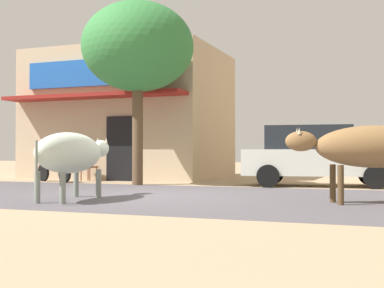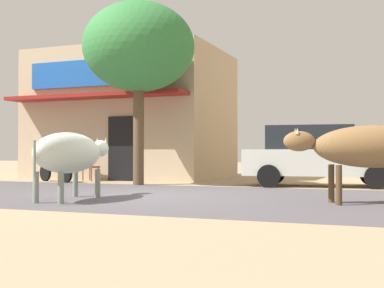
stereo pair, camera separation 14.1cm
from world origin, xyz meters
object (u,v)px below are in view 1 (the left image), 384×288
Objects in this scene: cow_far_dark at (373,147)px; cafe_chair_near_tree at (87,165)px; parked_hatchback_car at (317,155)px; parked_motorcycle at (54,167)px; cow_near_brown at (71,153)px; roadside_tree at (138,48)px.

cafe_chair_near_tree is (-8.91, 4.74, -0.49)m from cow_far_dark.
parked_hatchback_car is 7.31m from cafe_chair_near_tree.
cow_near_brown reaches higher than parked_motorcycle.
parked_hatchback_car is (4.82, 1.21, -3.06)m from roadside_tree.
parked_motorcycle reaches higher than cafe_chair_near_tree.
cow_far_dark is (9.55, -3.86, 0.55)m from parked_motorcycle.
cafe_chair_near_tree is (-7.30, 0.10, -0.33)m from parked_hatchback_car.
roadside_tree is 5.84m from parked_hatchback_car.
cow_near_brown is at bearing -166.59° from cow_far_dark.
roadside_tree reaches higher than cow_far_dark.
cafe_chair_near_tree is at bearing 152.04° from roadside_tree.
parked_motorcycle is 6.60m from cow_near_brown.
cafe_chair_near_tree is (-3.46, 6.04, -0.38)m from cow_near_brown.
cafe_chair_near_tree is at bearing 179.19° from parked_hatchback_car.
parked_motorcycle is 0.62× the size of cow_far_dark.
cow_near_brown is 6.97m from cafe_chair_near_tree.
parked_hatchback_car is at bearing 109.07° from cow_far_dark.
cow_far_dark is (5.45, 1.30, 0.11)m from cow_near_brown.
parked_motorcycle is (-3.13, 0.44, -3.44)m from roadside_tree.
cow_far_dark reaches higher than cow_near_brown.
cafe_chair_near_tree is (0.64, 0.88, 0.05)m from parked_motorcycle.
parked_motorcycle is at bearing 172.01° from roadside_tree.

